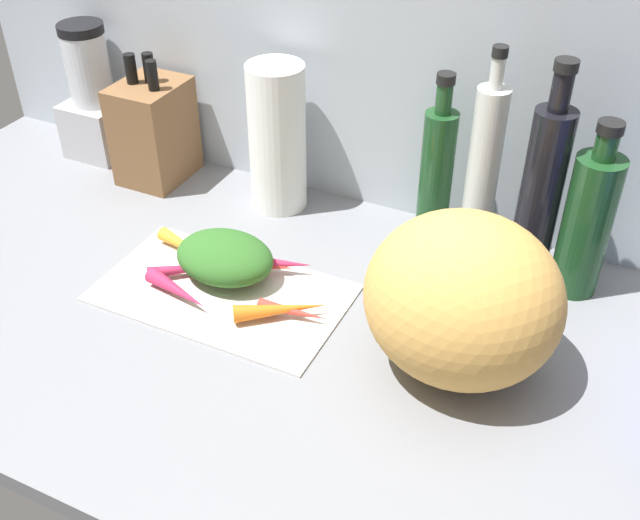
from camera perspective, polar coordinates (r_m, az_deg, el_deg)
The scene contains 20 objects.
ground_plane at distance 117.16cm, azimuth -3.46°, elevation -4.93°, with size 170.00×80.00×3.00cm, color slate.
wall_back at distance 131.15cm, azimuth 4.41°, elevation 15.87°, with size 170.00×3.00×60.00cm, color #ADB7C1.
cutting_board at distance 121.20cm, azimuth -7.39°, elevation -2.40°, with size 39.32×22.70×0.80cm, color beige.
carrot_0 at distance 114.33cm, azimuth -2.02°, elevation -3.91°, with size 2.03×2.03×11.14cm, color red.
carrot_1 at distance 123.10cm, azimuth -3.94°, elevation -0.21°, with size 3.42×3.42×14.39cm, color #B2264C.
carrot_2 at distance 125.49cm, azimuth -7.42°, elevation -0.04°, with size 2.09×2.09×11.52cm, color red.
carrot_3 at distance 129.23cm, azimuth -10.02°, elevation 0.97°, with size 2.42×2.42×12.50cm, color orange.
carrot_4 at distance 124.48cm, azimuth -9.49°, elevation -0.60°, with size 2.09×2.09×14.84cm, color #B2264C.
carrot_5 at distance 123.29cm, azimuth -4.26°, elevation -0.39°, with size 2.64×2.64×10.10cm, color red.
carrot_6 at distance 119.77cm, azimuth -10.70°, elevation -2.27°, with size 2.69×2.69×12.50cm, color #B2264C.
carrot_7 at distance 114.07cm, azimuth -3.00°, elevation -3.82°, with size 2.75×2.75×14.46cm, color orange.
carrot_greens_pile at distance 122.03cm, azimuth -7.19°, elevation 0.21°, with size 16.37×12.60×6.93cm, color #2D6023.
winter_squash at distance 102.06cm, azimuth 10.69°, elevation -2.95°, with size 26.77×24.39×24.12cm, color gold.
knife_block at distance 150.27cm, azimuth -12.41°, elevation 9.53°, with size 11.53×14.06×24.81cm.
blender_appliance at distance 161.62cm, azimuth -16.68°, elevation 11.48°, with size 11.49×11.49×27.15cm.
paper_towel_roll at distance 136.13cm, azimuth -3.24°, elevation 9.15°, with size 10.24×10.24×27.15cm, color white.
bottle_0 at distance 127.42cm, azimuth 8.75°, elevation 6.39°, with size 5.52×5.52×30.48cm.
bottle_1 at distance 123.65cm, azimuth 12.15°, elevation 6.43°, with size 5.16×5.16×36.38cm.
bottle_2 at distance 120.18cm, azimuth 16.30°, elevation 4.85°, with size 6.32×6.32×36.84cm.
bottle_3 at distance 121.54cm, azimuth 19.48°, elevation 2.68°, with size 7.44×7.44×29.07cm.
Camera 1 is at (44.56, -76.09, 75.64)cm, focal length 42.46 mm.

